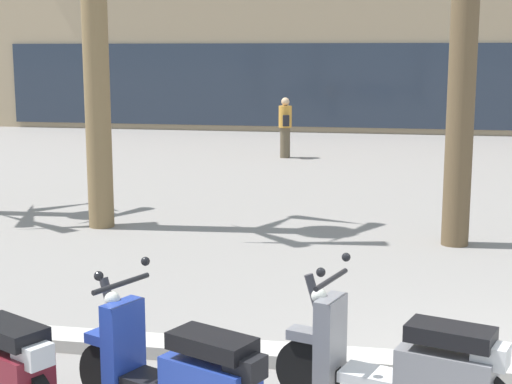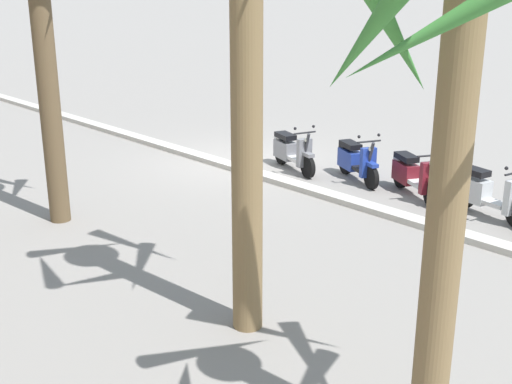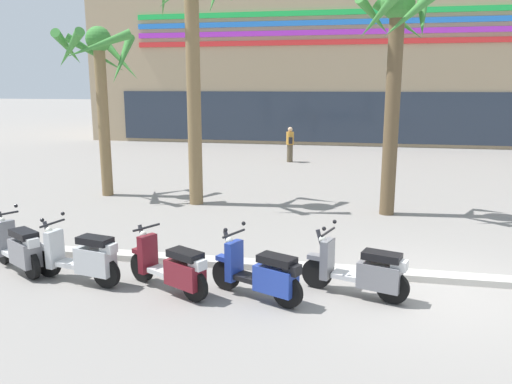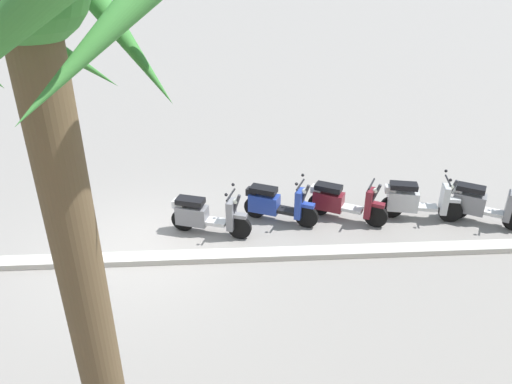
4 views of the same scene
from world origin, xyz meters
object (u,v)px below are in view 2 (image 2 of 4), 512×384
Objects in this scene: scooter_silver_gap_after_mid at (484,192)px; scooter_maroon_far_back at (413,175)px; scooter_blue_mid_front at (356,161)px; scooter_grey_lead_nearest at (291,151)px; palm_tree_by_mall_entrance at (467,62)px.

scooter_maroon_far_back is (1.68, -0.09, -0.03)m from scooter_silver_gap_after_mid.
scooter_grey_lead_nearest is at bearing 15.61° from scooter_blue_mid_front.
scooter_maroon_far_back is 9.01m from palm_tree_by_mall_entrance.
scooter_blue_mid_front is at bearing -1.60° from scooter_silver_gap_after_mid.
palm_tree_by_mall_entrance reaches higher than scooter_grey_lead_nearest.
scooter_grey_lead_nearest is at bearing -39.28° from palm_tree_by_mall_entrance.
palm_tree_by_mall_entrance is (-3.07, 6.76, 3.38)m from scooter_silver_gap_after_mid.
scooter_blue_mid_front is at bearing 0.15° from scooter_maroon_far_back.
scooter_blue_mid_front is (1.51, 0.00, 0.00)m from scooter_maroon_far_back.
scooter_blue_mid_front and scooter_grey_lead_nearest have the same top height.
scooter_blue_mid_front is 1.64m from scooter_grey_lead_nearest.
palm_tree_by_mall_entrance is at bearing 132.41° from scooter_blue_mid_front.
scooter_grey_lead_nearest is (4.77, 0.35, -0.02)m from scooter_silver_gap_after_mid.
scooter_grey_lead_nearest reaches higher than scooter_maroon_far_back.
palm_tree_by_mall_entrance reaches higher than scooter_silver_gap_after_mid.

